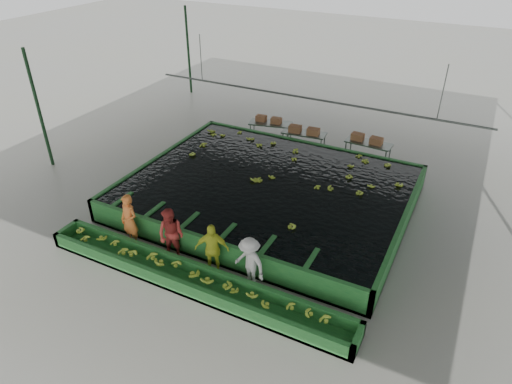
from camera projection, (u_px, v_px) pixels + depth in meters
The scene contains 21 objects.
ground at pixel (250, 223), 16.07m from camera, with size 80.00×80.00×0.00m, color gray.
shed_roof at pixel (248, 84), 13.48m from camera, with size 20.00×22.00×0.04m, color gray.
shed_posts at pixel (249, 160), 14.78m from camera, with size 20.00×22.00×5.00m, color #15331A, non-canonical shape.
flotation_tank at pixel (268, 192), 16.98m from camera, with size 10.00×8.00×0.90m, color #24682A, non-canonical shape.
tank_water at pixel (268, 183), 16.78m from camera, with size 9.70×7.70×0.00m, color black.
sorting_trough at pixel (191, 279), 13.21m from camera, with size 10.00×1.00×0.50m, color #24682A, non-canonical shape.
cableway_rail at pixel (307, 98), 18.32m from camera, with size 0.08×0.08×14.00m, color #59605B.
rail_hanger_left at pixel (201, 58), 19.76m from camera, with size 0.04×0.04×2.00m, color #59605B.
rail_hanger_right at pixel (443, 93), 15.85m from camera, with size 0.04×0.04×2.00m, color #59605B.
worker_a at pixel (129, 221), 14.59m from camera, with size 0.67×0.44×1.83m, color orange.
worker_b at pixel (171, 235), 13.96m from camera, with size 0.87×0.68×1.80m, color #B2332D.
worker_c at pixel (212, 249), 13.40m from camera, with size 1.02×0.42×1.74m, color #CED92D.
worker_d at pixel (249, 263), 12.93m from camera, with size 1.08×0.62×1.67m, color silver.
packing_table_left at pixel (271, 132), 21.74m from camera, with size 2.02×0.81×0.92m, color #59605B, non-canonical shape.
packing_table_mid at pixel (304, 141), 20.82m from camera, with size 1.97×0.79×0.90m, color #59605B, non-canonical shape.
packing_table_right at pixel (367, 152), 19.91m from camera, with size 1.97×0.79×0.90m, color #59605B, non-canonical shape.
box_stack_left at pixel (269, 122), 21.56m from camera, with size 1.24×0.34×0.27m, color brown, non-canonical shape.
box_stack_mid at pixel (304, 133), 20.51m from camera, with size 1.39×0.38×0.30m, color brown, non-canonical shape.
box_stack_right at pixel (366, 142), 19.72m from camera, with size 1.36×0.38×0.29m, color brown, non-canonical shape.
floating_bananas at pixel (278, 174), 17.38m from camera, with size 9.06×6.17×0.12m, color #9EBA2E, non-canonical shape.
trough_bananas at pixel (191, 275), 13.13m from camera, with size 9.45×0.63×0.13m, color #9EBA2E, non-canonical shape.
Camera 1 is at (6.22, -11.63, 9.26)m, focal length 32.00 mm.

